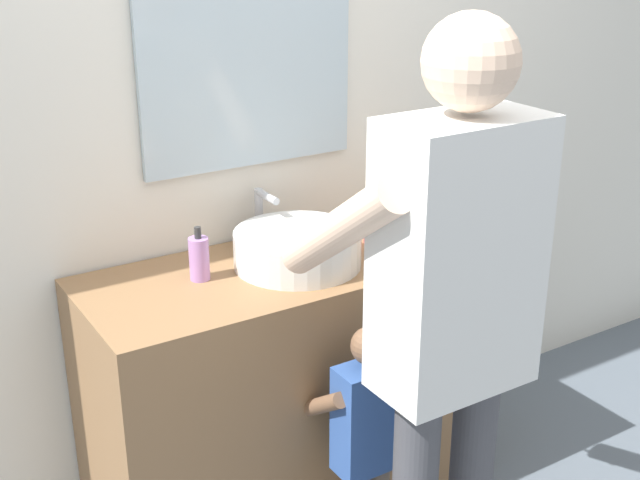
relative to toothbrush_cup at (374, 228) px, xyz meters
The scene contains 8 objects.
back_wall 0.60m from the toothbrush_cup, 135.47° to the left, with size 4.40×0.10×2.70m.
vanity_cabinet 0.59m from the toothbrush_cup, behind, with size 1.34×0.54×0.89m, color olive.
sink_basin 0.31m from the toothbrush_cup, behind, with size 0.39×0.39×0.11m.
faucet 0.37m from the toothbrush_cup, 147.08° to the left, with size 0.18×0.14×0.18m.
toothbrush_cup is the anchor object (origin of this frame).
soap_bottle 0.61m from the toothbrush_cup, behind, with size 0.06×0.06×0.17m.
child_toddler 0.68m from the toothbrush_cup, 127.13° to the right, with size 0.26×0.26×0.84m.
adult_parent 0.72m from the toothbrush_cup, 110.53° to the right, with size 0.53×0.56×1.71m.
Camera 1 is at (-1.21, -1.78, 1.91)m, focal length 47.15 mm.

